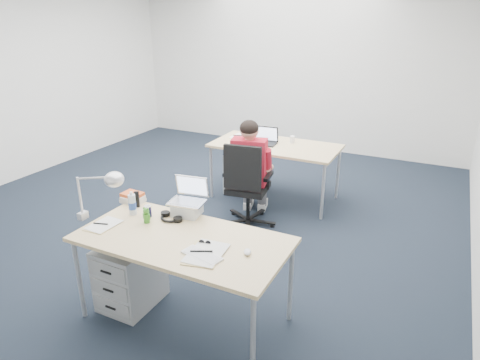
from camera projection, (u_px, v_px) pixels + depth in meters
name	position (u px, v px, depth m)	size (l,w,h in m)	color
floor	(187.00, 222.00, 5.03)	(7.00, 7.00, 0.00)	black
room	(179.00, 73.00, 4.40)	(6.02, 7.02, 2.80)	silver
desk_near	(182.00, 243.00, 3.21)	(1.60, 0.80, 0.73)	tan
desk_far	(275.00, 148.00, 5.45)	(1.60, 0.80, 0.73)	tan
office_chair	(247.00, 202.00, 4.87)	(0.72, 0.72, 1.01)	black
seated_person	(251.00, 170.00, 4.90)	(0.47, 0.72, 1.22)	red
drawer_pedestal_near	(131.00, 274.00, 3.54)	(0.40, 0.50, 0.55)	#A6AAAC
drawer_pedestal_far	(244.00, 171.00, 5.83)	(0.40, 0.50, 0.55)	#A6AAAC
silver_laptop	(187.00, 198.00, 3.50)	(0.29, 0.23, 0.30)	silver
wireless_keyboard	(202.00, 255.00, 2.95)	(0.30, 0.12, 0.01)	white
computer_mouse	(247.00, 252.00, 2.97)	(0.05, 0.08, 0.03)	white
headphones	(171.00, 216.00, 3.48)	(0.23, 0.18, 0.04)	black
can_koozie	(148.00, 211.00, 3.51)	(0.06, 0.06, 0.10)	#151239
water_bottle	(132.00, 203.00, 3.53)	(0.06, 0.06, 0.20)	silver
bear_figurine	(146.00, 215.00, 3.40)	(0.07, 0.05, 0.13)	#247B21
book_stack	(133.00, 198.00, 3.78)	(0.19, 0.14, 0.09)	silver
cordless_phone	(137.00, 199.00, 3.67)	(0.04, 0.02, 0.14)	black
papers_left	(102.00, 225.00, 3.37)	(0.18, 0.26, 0.01)	#DCC37F
papers_right	(204.00, 254.00, 2.97)	(0.24, 0.34, 0.01)	#DCC37F
sunglasses	(205.00, 243.00, 3.10)	(0.09, 0.04, 0.02)	black
desk_lamp	(93.00, 194.00, 3.33)	(0.43, 0.16, 0.49)	silver
dark_laptop	(264.00, 136.00, 5.42)	(0.31, 0.30, 0.22)	black
far_cup	(292.00, 139.00, 5.50)	(0.06, 0.06, 0.09)	white
far_papers	(239.00, 136.00, 5.79)	(0.20, 0.28, 0.01)	white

